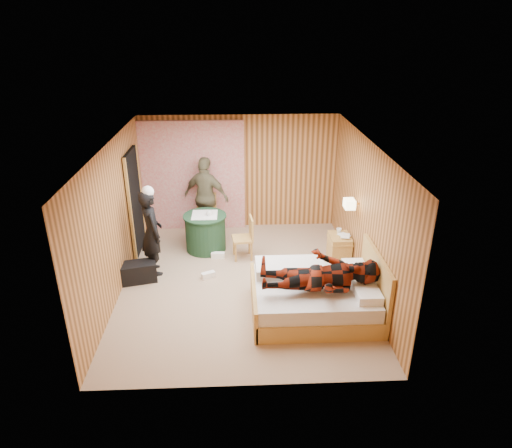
{
  "coord_description": "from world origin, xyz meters",
  "views": [
    {
      "loc": [
        -0.08,
        -6.98,
        4.27
      ],
      "look_at": [
        0.25,
        0.21,
        1.05
      ],
      "focal_mm": 32.0,
      "sensor_mm": 36.0,
      "label": 1
    }
  ],
  "objects_px": {
    "woman_standing": "(152,232)",
    "man_on_bed": "(321,267)",
    "nightstand": "(339,248)",
    "man_at_table": "(206,197)",
    "bed": "(315,296)",
    "chair_near": "(246,235)",
    "duffel_bag": "(138,272)",
    "round_table": "(206,232)",
    "wall_lamp": "(350,204)",
    "chair_far": "(207,212)"
  },
  "relations": [
    {
      "from": "nightstand",
      "to": "man_on_bed",
      "type": "height_order",
      "value": "man_on_bed"
    },
    {
      "from": "woman_standing",
      "to": "man_on_bed",
      "type": "bearing_deg",
      "value": -144.14
    },
    {
      "from": "round_table",
      "to": "chair_near",
      "type": "bearing_deg",
      "value": -25.9
    },
    {
      "from": "round_table",
      "to": "chair_near",
      "type": "height_order",
      "value": "chair_near"
    },
    {
      "from": "round_table",
      "to": "chair_near",
      "type": "distance_m",
      "value": 0.91
    },
    {
      "from": "bed",
      "to": "chair_far",
      "type": "bearing_deg",
      "value": 121.89
    },
    {
      "from": "round_table",
      "to": "chair_far",
      "type": "relative_size",
      "value": 0.92
    },
    {
      "from": "man_at_table",
      "to": "wall_lamp",
      "type": "bearing_deg",
      "value": 172.81
    },
    {
      "from": "wall_lamp",
      "to": "chair_near",
      "type": "height_order",
      "value": "wall_lamp"
    },
    {
      "from": "chair_far",
      "to": "man_at_table",
      "type": "bearing_deg",
      "value": 82.78
    },
    {
      "from": "round_table",
      "to": "woman_standing",
      "type": "distance_m",
      "value": 1.31
    },
    {
      "from": "wall_lamp",
      "to": "man_on_bed",
      "type": "xyz_separation_m",
      "value": [
        -0.77,
        -1.61,
        -0.36
      ]
    },
    {
      "from": "duffel_bag",
      "to": "man_on_bed",
      "type": "height_order",
      "value": "man_on_bed"
    },
    {
      "from": "man_on_bed",
      "to": "bed",
      "type": "bearing_deg",
      "value": 95.46
    },
    {
      "from": "chair_near",
      "to": "woman_standing",
      "type": "bearing_deg",
      "value": -80.6
    },
    {
      "from": "nightstand",
      "to": "round_table",
      "type": "distance_m",
      "value": 2.66
    },
    {
      "from": "bed",
      "to": "chair_far",
      "type": "relative_size",
      "value": 2.1
    },
    {
      "from": "nightstand",
      "to": "man_at_table",
      "type": "relative_size",
      "value": 0.32
    },
    {
      "from": "bed",
      "to": "woman_standing",
      "type": "bearing_deg",
      "value": 152.61
    },
    {
      "from": "round_table",
      "to": "chair_far",
      "type": "height_order",
      "value": "chair_far"
    },
    {
      "from": "chair_far",
      "to": "man_at_table",
      "type": "distance_m",
      "value": 0.32
    },
    {
      "from": "chair_far",
      "to": "man_at_table",
      "type": "height_order",
      "value": "man_at_table"
    },
    {
      "from": "bed",
      "to": "chair_near",
      "type": "relative_size",
      "value": 2.3
    },
    {
      "from": "duffel_bag",
      "to": "round_table",
      "type": "bearing_deg",
      "value": 32.87
    },
    {
      "from": "wall_lamp",
      "to": "man_at_table",
      "type": "bearing_deg",
      "value": 148.45
    },
    {
      "from": "nightstand",
      "to": "man_at_table",
      "type": "height_order",
      "value": "man_at_table"
    },
    {
      "from": "bed",
      "to": "duffel_bag",
      "type": "bearing_deg",
      "value": 159.83
    },
    {
      "from": "round_table",
      "to": "duffel_bag",
      "type": "height_order",
      "value": "round_table"
    },
    {
      "from": "round_table",
      "to": "man_on_bed",
      "type": "height_order",
      "value": "man_on_bed"
    },
    {
      "from": "woman_standing",
      "to": "bed",
      "type": "bearing_deg",
      "value": -140.73
    },
    {
      "from": "bed",
      "to": "man_on_bed",
      "type": "relative_size",
      "value": 1.1
    },
    {
      "from": "bed",
      "to": "duffel_bag",
      "type": "height_order",
      "value": "bed"
    },
    {
      "from": "duffel_bag",
      "to": "man_on_bed",
      "type": "distance_m",
      "value": 3.37
    },
    {
      "from": "chair_far",
      "to": "duffel_bag",
      "type": "distance_m",
      "value": 2.22
    },
    {
      "from": "duffel_bag",
      "to": "woman_standing",
      "type": "bearing_deg",
      "value": 39.64
    },
    {
      "from": "nightstand",
      "to": "man_on_bed",
      "type": "relative_size",
      "value": 0.31
    },
    {
      "from": "wall_lamp",
      "to": "chair_near",
      "type": "xyz_separation_m",
      "value": [
        -1.83,
        0.51,
        -0.81
      ]
    },
    {
      "from": "wall_lamp",
      "to": "woman_standing",
      "type": "xyz_separation_m",
      "value": [
        -3.53,
        0.03,
        -0.5
      ]
    },
    {
      "from": "nightstand",
      "to": "woman_standing",
      "type": "xyz_separation_m",
      "value": [
        -3.49,
        -0.27,
        0.53
      ]
    },
    {
      "from": "wall_lamp",
      "to": "duffel_bag",
      "type": "xyz_separation_m",
      "value": [
        -3.77,
        -0.29,
        -1.12
      ]
    },
    {
      "from": "wall_lamp",
      "to": "round_table",
      "type": "xyz_separation_m",
      "value": [
        -2.64,
        0.9,
        -0.92
      ]
    },
    {
      "from": "wall_lamp",
      "to": "man_at_table",
      "type": "xyz_separation_m",
      "value": [
        -2.64,
        1.62,
        -0.44
      ]
    },
    {
      "from": "round_table",
      "to": "man_on_bed",
      "type": "relative_size",
      "value": 0.49
    },
    {
      "from": "chair_far",
      "to": "woman_standing",
      "type": "xyz_separation_m",
      "value": [
        -0.89,
        -1.55,
        0.26
      ]
    },
    {
      "from": "nightstand",
      "to": "chair_near",
      "type": "xyz_separation_m",
      "value": [
        -1.78,
        0.2,
        0.22
      ]
    },
    {
      "from": "wall_lamp",
      "to": "man_on_bed",
      "type": "height_order",
      "value": "man_on_bed"
    },
    {
      "from": "nightstand",
      "to": "man_at_table",
      "type": "xyz_separation_m",
      "value": [
        -2.59,
        1.31,
        0.59
      ]
    },
    {
      "from": "woman_standing",
      "to": "man_on_bed",
      "type": "distance_m",
      "value": 3.21
    },
    {
      "from": "chair_near",
      "to": "duffel_bag",
      "type": "bearing_deg",
      "value": -73.87
    },
    {
      "from": "chair_near",
      "to": "woman_standing",
      "type": "xyz_separation_m",
      "value": [
        -1.7,
        -0.47,
        0.31
      ]
    }
  ]
}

